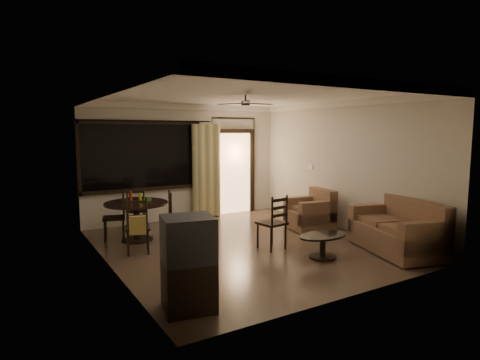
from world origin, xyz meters
TOP-DOWN VIEW (x-y plane):
  - ground at (0.00, 0.00)m, footprint 5.50×5.50m
  - room_shell at (0.59, 1.77)m, footprint 5.50×6.70m
  - dining_table at (-1.67, 1.37)m, footprint 1.22×1.22m
  - dining_chair_west at (-2.04, 1.59)m, footprint 0.52×0.52m
  - dining_chair_east at (-0.86, 1.15)m, footprint 0.52×0.52m
  - dining_chair_south at (-1.90, 0.54)m, footprint 0.52×0.56m
  - dining_chair_north at (-1.46, 2.13)m, footprint 0.52×0.52m
  - tv_cabinet at (-2.05, -2.02)m, footprint 0.69×0.64m
  - sofa at (2.11, -1.79)m, footprint 1.38×1.92m
  - armchair at (1.89, 0.29)m, footprint 1.00×1.00m
  - coffee_table at (0.71, -1.35)m, footprint 0.91×0.55m
  - side_chair at (0.29, -0.47)m, footprint 0.50×0.50m

SIDE VIEW (x-z plane):
  - ground at x=0.00m, z-range 0.00..0.00m
  - coffee_table at x=0.71m, z-range 0.07..0.47m
  - dining_chair_west at x=-2.04m, z-range -0.19..0.76m
  - dining_chair_east at x=-0.86m, z-range -0.19..0.76m
  - dining_chair_north at x=-1.46m, z-range -0.19..0.76m
  - side_chair at x=0.29m, z-range -0.20..0.80m
  - dining_chair_south at x=-1.90m, z-range -0.17..0.78m
  - armchair at x=1.89m, z-range -0.07..0.79m
  - sofa at x=2.11m, z-range -0.09..0.83m
  - tv_cabinet at x=-2.05m, z-range 0.00..1.15m
  - dining_table at x=-1.67m, z-range 0.11..1.09m
  - room_shell at x=0.59m, z-range -0.92..4.58m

